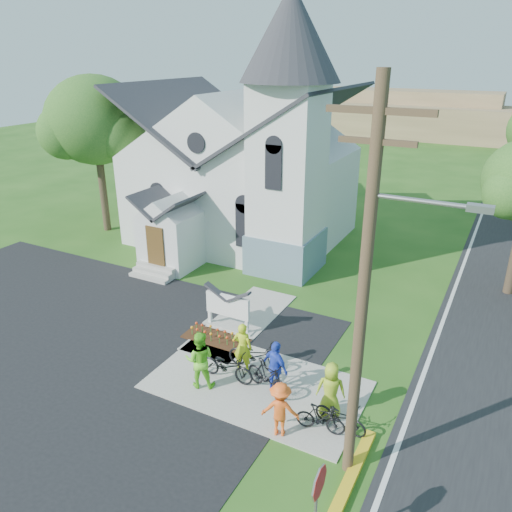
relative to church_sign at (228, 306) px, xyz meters
The scene contains 20 objects.
ground 3.57m from the church_sign, 69.44° to the right, with size 120.00×120.00×0.00m, color #245217.
parking_lot 7.86m from the church_sign, 138.12° to the right, with size 20.00×16.00×0.02m, color black.
sidewalk 3.95m from the church_sign, 45.00° to the right, with size 7.00×4.00×0.05m, color #9B968C.
church 11.06m from the church_sign, 114.73° to the left, with size 12.35×12.00×13.00m.
church_sign is the anchor object (origin of this frame).
flower_bed 1.34m from the church_sign, 90.00° to the right, with size 2.60×1.10×0.07m, color #361A0E.
utility_pole 9.18m from the church_sign, 35.60° to the right, with size 3.45×0.28×10.00m.
stop_sign 9.97m from the church_sign, 48.12° to the right, with size 0.11×0.76×2.48m.
tree_lot_corner 15.53m from the church_sign, 152.02° to the left, with size 5.60×5.60×9.15m.
distant_hills 53.34m from the church_sign, 85.10° to the left, with size 61.00×10.00×5.60m.
cyclist_0 2.90m from the church_sign, 49.00° to the right, with size 0.66×0.44×1.82m, color #C1D819.
bike_0 2.97m from the church_sign, 40.62° to the right, with size 0.68×1.96×1.03m, color black.
cyclist_1 3.75m from the church_sign, 73.06° to the right, with size 0.96×0.75×1.98m, color #6DDB29.
bike_1 4.27m from the church_sign, 41.65° to the right, with size 0.51×1.80×1.08m, color black.
cyclist_2 4.34m from the church_sign, 38.41° to the right, with size 1.06×0.44×1.81m, color blue.
bike_2 3.38m from the church_sign, 59.76° to the right, with size 0.68×1.96×1.03m, color black.
cyclist_3 6.20m from the church_sign, 45.24° to the right, with size 1.09×0.63×1.69m, color #FF5C1C.
bike_3 6.58m from the church_sign, 35.10° to the right, with size 0.41×1.46×0.88m, color black.
cyclist_4 6.12m from the church_sign, 29.05° to the right, with size 0.88×0.57×1.80m, color #9BBA22.
bike_4 6.78m from the church_sign, 30.25° to the right, with size 0.58×1.65×0.87m, color black.
Camera 1 is at (7.89, -11.58, 10.28)m, focal length 35.00 mm.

